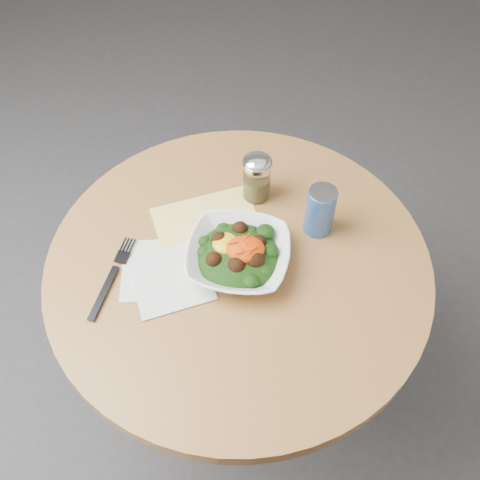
{
  "coord_description": "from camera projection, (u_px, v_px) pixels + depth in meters",
  "views": [
    {
      "loc": [
        -0.03,
        -0.73,
        1.76
      ],
      "look_at": [
        0.0,
        0.01,
        0.81
      ],
      "focal_mm": 40.0,
      "sensor_mm": 36.0,
      "label": 1
    }
  ],
  "objects": [
    {
      "name": "cloth_napkin",
      "position": [
        210.0,
        231.0,
        1.3
      ],
      "size": [
        0.3,
        0.29,
        0.0
      ],
      "primitive_type": "cube",
      "rotation": [
        0.0,
        0.0,
        0.28
      ],
      "color": "yellow",
      "rests_on": "table"
    },
    {
      "name": "ground",
      "position": [
        239.0,
        385.0,
        1.84
      ],
      "size": [
        6.0,
        6.0,
        0.0
      ],
      "primitive_type": "plane",
      "color": "#323235",
      "rests_on": "ground"
    },
    {
      "name": "spice_shaker",
      "position": [
        257.0,
        177.0,
        1.32
      ],
      "size": [
        0.07,
        0.07,
        0.13
      ],
      "color": "silver",
      "rests_on": "table"
    },
    {
      "name": "beverage_can",
      "position": [
        320.0,
        210.0,
        1.25
      ],
      "size": [
        0.07,
        0.07,
        0.13
      ],
      "color": "navy",
      "rests_on": "table"
    },
    {
      "name": "paper_napkins",
      "position": [
        165.0,
        274.0,
        1.22
      ],
      "size": [
        0.22,
        0.22,
        0.0
      ],
      "color": "silver",
      "rests_on": "table"
    },
    {
      "name": "salad_bowl",
      "position": [
        238.0,
        255.0,
        1.21
      ],
      "size": [
        0.28,
        0.28,
        0.09
      ],
      "color": "white",
      "rests_on": "table"
    },
    {
      "name": "table",
      "position": [
        239.0,
        302.0,
        1.4
      ],
      "size": [
        0.9,
        0.9,
        0.75
      ],
      "color": "black",
      "rests_on": "ground"
    },
    {
      "name": "fork",
      "position": [
        113.0,
        274.0,
        1.21
      ],
      "size": [
        0.09,
        0.22,
        0.0
      ],
      "color": "black",
      "rests_on": "table"
    }
  ]
}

